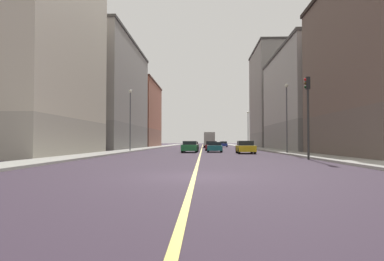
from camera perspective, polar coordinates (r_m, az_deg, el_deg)
The scene contains 20 objects.
ground_plane at distance 12.84m, azimuth 0.37°, elevation -7.74°, with size 400.00×400.00×0.00m, color #362A38.
sidewalk_left at distance 62.49m, azimuth 10.68°, elevation -2.93°, with size 2.84×168.00×0.15m, color #9E9B93.
sidewalk_right at distance 62.60m, azimuth -7.33°, elevation -2.95°, with size 2.84×168.00×0.15m, color #9E9B93.
lane_center_stripe at distance 61.78m, azimuth 1.67°, elevation -3.04°, with size 0.16×154.00×0.01m, color #E5D14C.
building_left_mid at distance 53.40m, azimuth 20.22°, elevation 4.73°, with size 11.92×22.36×14.61m.
building_left_far at distance 74.57m, azimuth 14.95°, elevation 5.30°, with size 11.92×17.50×20.96m.
building_right_corner at distance 37.09m, azimuth -26.99°, elevation 14.80°, with size 11.92×17.34×23.61m.
building_right_midblock at distance 59.20m, azimuth -15.16°, elevation 5.65°, with size 11.92×26.17×17.89m.
building_right_distant at distance 83.39m, azimuth -10.04°, elevation 2.65°, with size 11.92×21.67×15.54m.
traffic_light_left_near at distance 26.11m, azimuth 18.90°, elevation 3.93°, with size 0.40×0.32×6.02m.
street_lamp_left_near at distance 36.46m, azimuth 15.65°, elevation 3.20°, with size 0.36×0.36×7.13m.
street_lamp_right_near at distance 43.61m, azimuth -10.35°, elevation 2.75°, with size 0.36×0.36×7.70m.
street_lamp_left_far at distance 66.56m, azimuth 9.42°, elevation 0.83°, with size 0.36×0.36×6.95m.
car_yellow at distance 37.32m, azimuth 8.99°, elevation -2.80°, with size 1.90×4.05×1.37m.
car_green at distance 40.32m, azimuth -0.32°, elevation -2.77°, with size 1.98×4.41×1.34m.
car_teal at distance 41.80m, azimuth 3.84°, elevation -2.80°, with size 1.93×4.38×1.23m.
car_orange at distance 54.87m, azimuth 0.20°, elevation -2.56°, with size 1.81×3.93×1.25m.
car_blue at distance 78.02m, azimuth 5.31°, elevation -2.32°, with size 1.92×4.01×1.30m.
car_maroon at distance 49.11m, azimuth 3.31°, elevation -2.62°, with size 1.89×4.11×1.33m.
box_truck at distance 71.32m, azimuth 2.91°, elevation -1.54°, with size 2.32×7.65×3.15m.
Camera 1 is at (0.36, -12.77, 1.33)m, focal length 31.69 mm.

